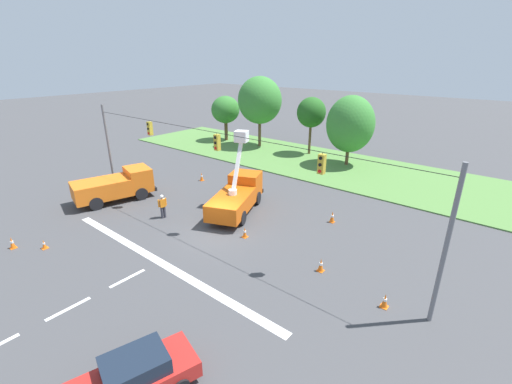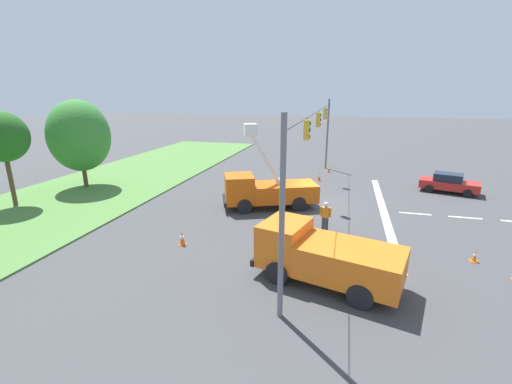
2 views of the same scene
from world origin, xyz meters
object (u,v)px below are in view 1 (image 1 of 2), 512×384
(tree_centre, at_px, (311,113))
(traffic_cone_foreground_right, at_px, (321,265))
(traffic_cone_mid_left, at_px, (245,232))
(traffic_cone_mid_right, at_px, (12,243))
(tree_west, at_px, (260,100))
(tree_east, at_px, (350,124))
(traffic_cone_foreground_left, at_px, (332,217))
(traffic_cone_lane_edge_a, at_px, (44,244))
(utility_truck_bucket_lift, at_px, (238,194))
(sedan_red, at_px, (133,377))
(road_worker, at_px, (163,205))
(traffic_cone_lane_edge_b, at_px, (202,177))
(tree_far_west, at_px, (225,110))
(traffic_cone_near_bucket, at_px, (385,301))
(utility_truck_support_near, at_px, (116,185))

(tree_centre, relative_size, traffic_cone_foreground_right, 8.68)
(traffic_cone_mid_left, relative_size, traffic_cone_mid_right, 0.96)
(tree_west, distance_m, tree_east, 12.49)
(traffic_cone_foreground_left, height_order, traffic_cone_lane_edge_a, traffic_cone_foreground_left)
(tree_west, height_order, utility_truck_bucket_lift, tree_west)
(tree_west, height_order, traffic_cone_mid_right, tree_west)
(traffic_cone_mid_left, bearing_deg, utility_truck_bucket_lift, 138.28)
(sedan_red, xyz_separation_m, traffic_cone_foreground_left, (-1.03, 16.14, -0.38))
(tree_east, bearing_deg, road_worker, -102.52)
(utility_truck_bucket_lift, xyz_separation_m, traffic_cone_lane_edge_a, (-5.34, -11.46, -1.05))
(traffic_cone_foreground_left, height_order, traffic_cone_mid_left, traffic_cone_foreground_left)
(sedan_red, bearing_deg, utility_truck_bucket_lift, 118.99)
(sedan_red, height_order, traffic_cone_foreground_left, sedan_red)
(tree_west, relative_size, traffic_cone_lane_edge_b, 11.20)
(tree_far_west, xyz_separation_m, traffic_cone_foreground_left, (23.27, -13.56, -3.79))
(tree_centre, relative_size, traffic_cone_mid_right, 9.01)
(tree_west, bearing_deg, tree_far_west, -177.07)
(sedan_red, height_order, traffic_cone_mid_right, sedan_red)
(utility_truck_bucket_lift, bearing_deg, tree_far_west, 136.00)
(tree_east, xyz_separation_m, traffic_cone_foreground_right, (7.52, -18.92, -4.01))
(traffic_cone_mid_left, bearing_deg, traffic_cone_foreground_left, 58.93)
(tree_far_west, bearing_deg, road_worker, -56.61)
(traffic_cone_mid_right, xyz_separation_m, traffic_cone_near_bucket, (19.25, 8.98, -0.01))
(tree_centre, height_order, traffic_cone_foreground_left, tree_centre)
(tree_centre, xyz_separation_m, traffic_cone_foreground_left, (10.64, -14.57, -4.48))
(traffic_cone_lane_edge_a, bearing_deg, traffic_cone_foreground_left, 50.39)
(traffic_cone_foreground_right, bearing_deg, utility_truck_bucket_lift, 161.04)
(tree_west, bearing_deg, traffic_cone_lane_edge_b, -73.55)
(traffic_cone_lane_edge_a, relative_size, traffic_cone_lane_edge_b, 0.76)
(tree_far_west, xyz_separation_m, traffic_cone_mid_left, (19.96, -19.05, -3.85))
(tree_far_west, height_order, tree_west, tree_west)
(utility_truck_bucket_lift, bearing_deg, traffic_cone_mid_right, -118.38)
(tree_east, relative_size, traffic_cone_lane_edge_b, 9.40)
(tree_far_west, distance_m, traffic_cone_foreground_right, 32.25)
(tree_east, height_order, utility_truck_support_near, tree_east)
(tree_west, distance_m, traffic_cone_near_bucket, 31.58)
(tree_far_west, relative_size, utility_truck_support_near, 0.93)
(traffic_cone_foreground_right, relative_size, traffic_cone_lane_edge_b, 0.98)
(traffic_cone_near_bucket, bearing_deg, sedan_red, -117.03)
(tree_east, xyz_separation_m, utility_truck_bucket_lift, (-1.19, -15.93, -3.06))
(traffic_cone_lane_edge_a, bearing_deg, traffic_cone_near_bucket, 23.70)
(road_worker, relative_size, traffic_cone_lane_edge_b, 2.28)
(tree_west, bearing_deg, traffic_cone_foreground_left, -38.20)
(utility_truck_support_near, height_order, traffic_cone_near_bucket, utility_truck_support_near)
(traffic_cone_near_bucket, height_order, traffic_cone_lane_edge_a, traffic_cone_near_bucket)
(tree_far_west, distance_m, traffic_cone_foreground_left, 27.19)
(tree_far_west, distance_m, utility_truck_bucket_lift, 23.62)
(road_worker, height_order, traffic_cone_near_bucket, road_worker)
(tree_east, height_order, sedan_red, tree_east)
(tree_far_west, distance_m, tree_east, 18.06)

